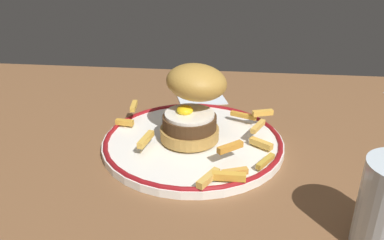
{
  "coord_description": "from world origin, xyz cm",
  "views": [
    {
      "loc": [
        0.15,
        -51.74,
        30.41
      ],
      "look_at": [
        -5.99,
        2.84,
        4.6
      ],
      "focal_mm": 36.4,
      "sensor_mm": 36.0,
      "label": 1
    }
  ],
  "objects": [
    {
      "name": "fries_pile",
      "position": [
        -2.33,
        -0.51,
        2.69
      ],
      "size": [
        26.53,
        22.73,
        2.65
      ],
      "color": "gold",
      "rests_on": "dinner_plate"
    },
    {
      "name": "ground_plane",
      "position": [
        0.0,
        0.0,
        -2.0
      ],
      "size": [
        130.83,
        84.28,
        4.0
      ],
      "primitive_type": "cube",
      "color": "brown"
    },
    {
      "name": "burger",
      "position": [
        -5.98,
        3.71,
        7.57
      ],
      "size": [
        13.28,
        13.33,
        11.9
      ],
      "color": "#B3843E",
      "rests_on": "dinner_plate"
    },
    {
      "name": "napkin",
      "position": [
        -7.2,
        25.5,
        0.2
      ],
      "size": [
        12.73,
        14.88,
        0.4
      ],
      "primitive_type": "cube",
      "rotation": [
        0.0,
        0.0,
        0.29
      ],
      "color": "silver",
      "rests_on": "ground_plane"
    },
    {
      "name": "dinner_plate",
      "position": [
        -5.99,
        2.84,
        0.84
      ],
      "size": [
        28.75,
        28.75,
        1.6
      ],
      "color": "white",
      "rests_on": "ground_plane"
    }
  ]
}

